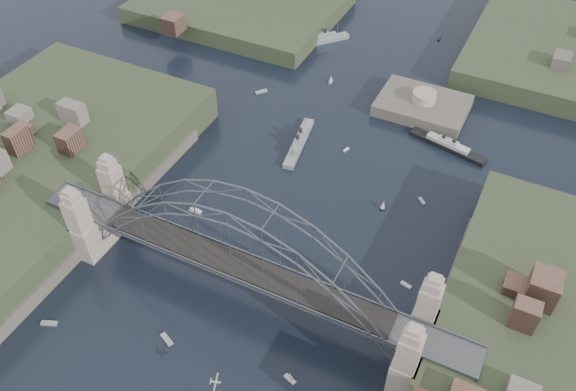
# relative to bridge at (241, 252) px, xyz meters

# --- Properties ---
(ground) EXTENTS (500.00, 500.00, 0.00)m
(ground) POSITION_rel_bridge_xyz_m (0.00, 0.00, -12.32)
(ground) COLOR black
(ground) RESTS_ON ground
(bridge) EXTENTS (84.00, 13.80, 24.60)m
(bridge) POSITION_rel_bridge_xyz_m (0.00, 0.00, 0.00)
(bridge) COLOR #4E4D50
(bridge) RESTS_ON ground
(shore_west) EXTENTS (50.50, 90.00, 12.00)m
(shore_west) POSITION_rel_bridge_xyz_m (-57.32, 0.00, -10.35)
(shore_west) COLOR #354127
(shore_west) RESTS_ON ground
(headland_nw) EXTENTS (60.00, 45.00, 9.00)m
(headland_nw) POSITION_rel_bridge_xyz_m (-55.00, 95.00, -11.82)
(headland_nw) COLOR #354127
(headland_nw) RESTS_ON ground
(fort_island) EXTENTS (22.00, 16.00, 9.40)m
(fort_island) POSITION_rel_bridge_xyz_m (12.00, 70.00, -12.66)
(fort_island) COLOR #5C5549
(fort_island) RESTS_ON ground
(naval_cruiser_near) EXTENTS (5.39, 18.39, 5.47)m
(naval_cruiser_near) POSITION_rel_bridge_xyz_m (-9.88, 43.62, -11.47)
(naval_cruiser_near) COLOR #989FA1
(naval_cruiser_near) RESTS_ON ground
(naval_cruiser_far) EXTENTS (13.10, 14.49, 5.80)m
(naval_cruiser_far) POSITION_rel_bridge_xyz_m (-24.59, 89.28, -11.42)
(naval_cruiser_far) COLOR #989FA1
(naval_cruiser_far) RESTS_ON ground
(ocean_liner) EXTENTS (19.10, 6.66, 4.66)m
(ocean_liner) POSITION_rel_bridge_xyz_m (21.83, 58.20, -11.60)
(ocean_liner) COLOR black
(ocean_liner) RESTS_ON ground
(aeroplane) EXTENTS (1.72, 2.98, 0.45)m
(aeroplane) POSITION_rel_bridge_xyz_m (6.45, -19.86, -5.91)
(aeroplane) COLOR #B1B4B9
(small_boat_a) EXTENTS (2.85, 1.13, 1.43)m
(small_boat_a) POSITION_rel_bridge_xyz_m (-19.89, 14.14, -12.04)
(small_boat_a) COLOR silver
(small_boat_a) RESTS_ON ground
(small_boat_b) EXTENTS (1.35, 1.65, 2.38)m
(small_boat_b) POSITION_rel_bridge_xyz_m (15.09, 32.57, -11.30)
(small_boat_b) COLOR silver
(small_boat_b) RESTS_ON ground
(small_boat_c) EXTENTS (3.06, 2.06, 0.45)m
(small_boat_c) POSITION_rel_bridge_xyz_m (-7.40, -14.13, -12.17)
(small_boat_c) COLOR silver
(small_boat_c) RESTS_ON ground
(small_boat_d) EXTENTS (2.03, 2.00, 0.45)m
(small_boat_d) POSITION_rel_bridge_xyz_m (21.88, 38.25, -12.17)
(small_boat_d) COLOR silver
(small_boat_d) RESTS_ON ground
(small_boat_e) EXTENTS (2.87, 3.18, 0.45)m
(small_boat_e) POSITION_rel_bridge_xyz_m (-28.28, 58.91, -12.17)
(small_boat_e) COLOR silver
(small_boat_e) RESTS_ON ground
(small_boat_f) EXTENTS (1.11, 1.85, 0.45)m
(small_boat_f) POSITION_rel_bridge_xyz_m (0.86, 46.85, -12.17)
(small_boat_f) COLOR silver
(small_boat_f) RESTS_ON ground
(small_boat_h) EXTENTS (1.23, 2.34, 2.38)m
(small_boat_h) POSITION_rel_bridge_xyz_m (-13.73, 71.33, -11.43)
(small_boat_h) COLOR silver
(small_boat_h) RESTS_ON ground
(small_boat_i) EXTENTS (2.29, 1.25, 0.45)m
(small_boat_i) POSITION_rel_bridge_xyz_m (25.92, 15.40, -12.17)
(small_boat_i) COLOR silver
(small_boat_i) RESTS_ON ground
(small_boat_j) EXTENTS (3.04, 1.97, 0.45)m
(small_boat_j) POSITION_rel_bridge_xyz_m (-27.85, -20.75, -12.17)
(small_boat_j) COLOR silver
(small_boat_j) RESTS_ON ground
(small_boat_k) EXTENTS (0.74, 1.98, 0.45)m
(small_boat_k) POSITION_rel_bridge_xyz_m (5.97, 106.42, -12.17)
(small_boat_k) COLOR silver
(small_boat_k) RESTS_ON ground
(small_boat_l) EXTENTS (2.44, 2.68, 0.45)m
(small_boat_l) POSITION_rel_bridge_xyz_m (-38.11, 26.47, -12.17)
(small_boat_l) COLOR silver
(small_boat_l) RESTS_ON ground
(small_boat_m) EXTENTS (2.34, 1.40, 2.38)m
(small_boat_m) POSITION_rel_bridge_xyz_m (14.98, -11.34, -11.43)
(small_boat_m) COLOR silver
(small_boat_m) RESTS_ON ground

